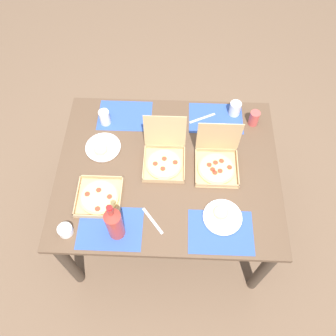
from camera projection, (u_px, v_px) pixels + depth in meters
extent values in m
plane|color=brown|center=(168.00, 218.00, 2.81)|extent=(6.00, 6.00, 0.00)
cylinder|color=#3F3328|center=(68.00, 263.00, 2.25)|extent=(0.07, 0.07, 0.73)
cylinder|color=#3F3328|center=(263.00, 270.00, 2.22)|extent=(0.07, 0.07, 0.73)
cylinder|color=#3F3328|center=(92.00, 138.00, 2.77)|extent=(0.07, 0.07, 0.73)
cylinder|color=#3F3328|center=(250.00, 143.00, 2.74)|extent=(0.07, 0.07, 0.73)
cube|color=brown|center=(168.00, 169.00, 2.17)|extent=(1.37, 1.11, 0.03)
cube|color=#2D4C9E|center=(110.00, 228.00, 1.95)|extent=(0.36, 0.26, 0.00)
cube|color=#2D4C9E|center=(221.00, 232.00, 1.94)|extent=(0.36, 0.26, 0.00)
cube|color=#2D4C9E|center=(125.00, 116.00, 2.37)|extent=(0.36, 0.26, 0.00)
cube|color=#2D4C9E|center=(216.00, 118.00, 2.36)|extent=(0.36, 0.26, 0.00)
cube|color=tan|center=(100.00, 198.00, 2.05)|extent=(0.26, 0.26, 0.01)
cube|color=tan|center=(77.00, 196.00, 2.03)|extent=(0.01, 0.26, 0.03)
cube|color=tan|center=(121.00, 197.00, 2.03)|extent=(0.01, 0.26, 0.03)
cube|color=tan|center=(96.00, 217.00, 1.96)|extent=(0.26, 0.01, 0.03)
cube|color=tan|center=(102.00, 177.00, 2.10)|extent=(0.26, 0.01, 0.03)
cylinder|color=#E0B76B|center=(99.00, 197.00, 2.04)|extent=(0.23, 0.23, 0.01)
cylinder|color=#EFD67F|center=(99.00, 196.00, 2.03)|extent=(0.21, 0.21, 0.00)
cylinder|color=red|center=(109.00, 197.00, 2.03)|extent=(0.03, 0.03, 0.00)
cylinder|color=red|center=(99.00, 190.00, 2.05)|extent=(0.03, 0.03, 0.00)
cylinder|color=red|center=(87.00, 194.00, 2.04)|extent=(0.03, 0.03, 0.00)
cylinder|color=red|center=(98.00, 209.00, 1.99)|extent=(0.03, 0.03, 0.00)
cube|color=tan|center=(216.00, 169.00, 2.15)|extent=(0.26, 0.26, 0.01)
cube|color=tan|center=(196.00, 167.00, 2.14)|extent=(0.01, 0.26, 0.03)
cube|color=tan|center=(237.00, 168.00, 2.13)|extent=(0.01, 0.26, 0.03)
cube|color=tan|center=(217.00, 186.00, 2.07)|extent=(0.26, 0.01, 0.03)
cube|color=tan|center=(216.00, 150.00, 2.20)|extent=(0.26, 0.01, 0.03)
cylinder|color=#E0B76B|center=(216.00, 168.00, 2.14)|extent=(0.23, 0.23, 0.01)
cylinder|color=#EFD67F|center=(217.00, 167.00, 2.14)|extent=(0.21, 0.21, 0.00)
cylinder|color=red|center=(230.00, 167.00, 2.13)|extent=(0.03, 0.03, 0.00)
cylinder|color=red|center=(221.00, 161.00, 2.16)|extent=(0.03, 0.03, 0.00)
cylinder|color=red|center=(215.00, 163.00, 2.15)|extent=(0.03, 0.03, 0.00)
cylinder|color=red|center=(209.00, 165.00, 2.14)|extent=(0.03, 0.03, 0.00)
cylinder|color=red|center=(213.00, 169.00, 2.12)|extent=(0.03, 0.03, 0.00)
cylinder|color=red|center=(215.00, 173.00, 2.11)|extent=(0.03, 0.03, 0.00)
cylinder|color=red|center=(220.00, 171.00, 2.12)|extent=(0.03, 0.03, 0.00)
cube|color=tan|center=(219.00, 137.00, 2.08)|extent=(0.26, 0.02, 0.26)
cube|color=tan|center=(164.00, 165.00, 2.17)|extent=(0.25, 0.25, 0.01)
cube|color=tan|center=(144.00, 163.00, 2.15)|extent=(0.01, 0.25, 0.03)
cube|color=tan|center=(184.00, 164.00, 2.15)|extent=(0.01, 0.25, 0.03)
cube|color=tan|center=(163.00, 181.00, 2.08)|extent=(0.25, 0.01, 0.03)
cube|color=tan|center=(165.00, 147.00, 2.21)|extent=(0.25, 0.01, 0.03)
cylinder|color=#E0B76B|center=(164.00, 164.00, 2.16)|extent=(0.22, 0.22, 0.01)
cylinder|color=#EFD67F|center=(164.00, 163.00, 2.15)|extent=(0.20, 0.20, 0.00)
cylinder|color=red|center=(175.00, 162.00, 2.15)|extent=(0.03, 0.03, 0.00)
cylinder|color=red|center=(164.00, 159.00, 2.17)|extent=(0.03, 0.03, 0.00)
cylinder|color=red|center=(155.00, 164.00, 2.15)|extent=(0.03, 0.03, 0.00)
cylinder|color=red|center=(163.00, 169.00, 2.13)|extent=(0.03, 0.03, 0.00)
cube|color=tan|center=(165.00, 131.00, 2.10)|extent=(0.25, 0.03, 0.25)
cylinder|color=white|center=(103.00, 148.00, 2.23)|extent=(0.21, 0.21, 0.01)
cylinder|color=white|center=(103.00, 147.00, 2.22)|extent=(0.22, 0.22, 0.01)
cylinder|color=#E0B76B|center=(101.00, 150.00, 2.20)|extent=(0.09, 0.09, 0.01)
cylinder|color=#EFD67F|center=(101.00, 149.00, 2.20)|extent=(0.08, 0.08, 0.00)
cylinder|color=white|center=(222.00, 218.00, 1.98)|extent=(0.21, 0.21, 0.01)
cylinder|color=white|center=(222.00, 217.00, 1.97)|extent=(0.22, 0.22, 0.01)
cylinder|color=#E0B76B|center=(221.00, 212.00, 1.98)|extent=(0.09, 0.09, 0.01)
cylinder|color=#EFD67F|center=(221.00, 212.00, 1.97)|extent=(0.08, 0.08, 0.00)
cylinder|color=#B2382D|center=(115.00, 225.00, 1.84)|extent=(0.09, 0.09, 0.22)
cone|color=#B2382D|center=(111.00, 215.00, 1.74)|extent=(0.09, 0.09, 0.04)
cylinder|color=#B2382D|center=(110.00, 211.00, 1.70)|extent=(0.03, 0.03, 0.06)
cylinder|color=red|center=(109.00, 208.00, 1.67)|extent=(0.03, 0.03, 0.01)
cylinder|color=silver|center=(105.00, 117.00, 2.30)|extent=(0.07, 0.07, 0.11)
cylinder|color=silver|center=(235.00, 109.00, 2.34)|extent=(0.07, 0.07, 0.10)
cylinder|color=#BF4742|center=(254.00, 118.00, 2.30)|extent=(0.06, 0.06, 0.10)
cylinder|color=white|center=(65.00, 230.00, 1.92)|extent=(0.08, 0.08, 0.05)
cube|color=#B7B7BC|center=(153.00, 221.00, 1.97)|extent=(0.13, 0.16, 0.00)
cube|color=#B7B7BC|center=(202.00, 118.00, 2.36)|extent=(0.18, 0.10, 0.00)
cube|color=#B7B7BC|center=(159.00, 122.00, 2.34)|extent=(0.19, 0.02, 0.00)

